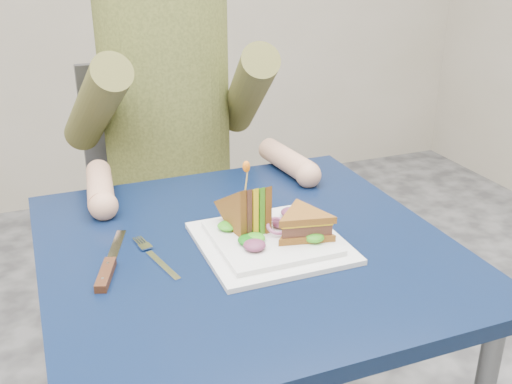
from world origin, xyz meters
name	(u,v)px	position (x,y,z in m)	size (l,w,h in m)	color
table	(247,280)	(0.00, 0.00, 0.65)	(0.75, 0.75, 0.73)	black
chair	(165,196)	(0.00, 0.70, 0.54)	(0.42, 0.40, 0.93)	#47474C
diner	(167,81)	(0.00, 0.59, 0.91)	(0.54, 0.59, 0.74)	#535928
plate	(271,241)	(0.04, -0.02, 0.74)	(0.26, 0.26, 0.02)	white
sandwich_flat	(304,224)	(0.10, -0.05, 0.78)	(0.15, 0.15, 0.05)	brown
sandwich_upright	(247,212)	(0.01, 0.02, 0.78)	(0.09, 0.14, 0.14)	brown
fork	(156,258)	(-0.17, 0.00, 0.73)	(0.05, 0.18, 0.01)	silver
knife	(108,269)	(-0.26, -0.01, 0.74)	(0.09, 0.22, 0.02)	silver
toothpick	(246,181)	(0.01, 0.02, 0.85)	(0.00, 0.00, 0.06)	tan
toothpick_frill	(246,167)	(0.01, 0.02, 0.88)	(0.01, 0.01, 0.02)	orange
lettuce_spill	(271,228)	(0.05, -0.01, 0.76)	(0.15, 0.13, 0.02)	#337A14
onion_ring	(277,226)	(0.06, -0.02, 0.77)	(0.04, 0.04, 0.01)	#9E4C7A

